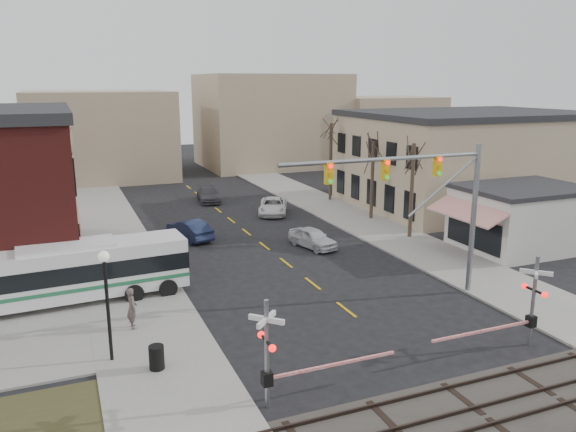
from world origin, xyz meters
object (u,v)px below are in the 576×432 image
(street_lamp, at_px, (106,284))
(car_c, at_px, (273,206))
(rr_crossing_west, at_px, (278,353))
(car_a, at_px, (313,238))
(traffic_signal_mast, at_px, (428,191))
(pedestrian_far, at_px, (135,279))
(transit_bus, at_px, (69,272))
(car_d, at_px, (208,194))
(trash_bin, at_px, (157,357))
(pedestrian_near, at_px, (132,308))
(rr_crossing_east, at_px, (525,304))
(car_b, at_px, (189,230))

(street_lamp, xyz_separation_m, car_c, (15.33, 22.04, -2.70))
(rr_crossing_west, distance_m, car_a, 19.40)
(traffic_signal_mast, height_order, car_a, traffic_signal_mast)
(rr_crossing_west, xyz_separation_m, pedestrian_far, (-3.25, 12.52, -1.07))
(transit_bus, relative_size, traffic_signal_mast, 1.07)
(rr_crossing_west, bearing_deg, car_a, 61.78)
(car_a, bearing_deg, car_d, 84.82)
(car_d, bearing_deg, trash_bin, -100.03)
(rr_crossing_west, height_order, car_c, rr_crossing_west)
(car_c, bearing_deg, pedestrian_near, -102.89)
(trash_bin, bearing_deg, rr_crossing_east, -14.25)
(rr_crossing_west, bearing_deg, transit_bus, 117.12)
(car_b, bearing_deg, pedestrian_near, 50.40)
(street_lamp, distance_m, pedestrian_near, 3.80)
(transit_bus, height_order, street_lamp, street_lamp)
(street_lamp, relative_size, car_a, 1.15)
(traffic_signal_mast, bearing_deg, car_c, 90.67)
(rr_crossing_west, relative_size, pedestrian_near, 2.92)
(traffic_signal_mast, height_order, car_b, traffic_signal_mast)
(trash_bin, bearing_deg, street_lamp, 137.51)
(traffic_signal_mast, relative_size, car_c, 2.27)
(transit_bus, height_order, rr_crossing_west, rr_crossing_west)
(street_lamp, relative_size, car_b, 1.04)
(transit_bus, bearing_deg, car_d, 59.81)
(trash_bin, relative_size, pedestrian_near, 0.50)
(pedestrian_far, bearing_deg, pedestrian_near, -156.97)
(street_lamp, bearing_deg, pedestrian_near, 66.83)
(trash_bin, height_order, pedestrian_far, pedestrian_far)
(traffic_signal_mast, relative_size, car_d, 2.39)
(street_lamp, height_order, pedestrian_near, street_lamp)
(trash_bin, distance_m, car_b, 19.05)
(traffic_signal_mast, height_order, car_c, traffic_signal_mast)
(street_lamp, relative_size, trash_bin, 4.77)
(transit_bus, distance_m, trash_bin, 9.17)
(street_lamp, bearing_deg, transit_bus, 100.35)
(pedestrian_far, bearing_deg, car_b, 4.85)
(trash_bin, bearing_deg, rr_crossing_west, -48.06)
(traffic_signal_mast, bearing_deg, car_d, 98.24)
(trash_bin, bearing_deg, pedestrian_near, 95.19)
(pedestrian_near, bearing_deg, street_lamp, 153.39)
(car_a, bearing_deg, pedestrian_far, -174.19)
(rr_crossing_east, xyz_separation_m, car_c, (-1.07, 27.25, -1.29))
(street_lamp, relative_size, pedestrian_far, 2.94)
(pedestrian_far, bearing_deg, street_lamp, -162.68)
(transit_bus, distance_m, street_lamp, 7.49)
(rr_crossing_west, xyz_separation_m, car_c, (10.19, 27.45, -1.29))
(street_lamp, relative_size, car_d, 0.99)
(rr_crossing_west, height_order, street_lamp, street_lamp)
(transit_bus, distance_m, pedestrian_near, 5.10)
(rr_crossing_east, distance_m, trash_bin, 15.36)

